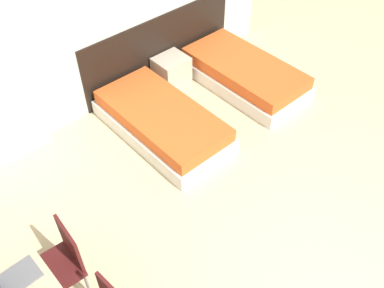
% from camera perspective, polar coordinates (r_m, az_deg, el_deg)
% --- Properties ---
extents(wall_back, '(6.05, 0.05, 2.70)m').
position_cam_1_polar(wall_back, '(5.60, -13.42, 16.06)').
color(wall_back, silver).
rests_on(wall_back, ground_plane).
extents(headboard_panel, '(2.65, 0.03, 1.01)m').
position_cam_1_polar(headboard_panel, '(6.47, -4.24, 12.65)').
color(headboard_panel, black).
rests_on(headboard_panel, ground_plane).
extents(bed_near_window, '(0.97, 1.90, 0.38)m').
position_cam_1_polar(bed_near_window, '(5.66, -4.02, 3.03)').
color(bed_near_window, silver).
rests_on(bed_near_window, ground_plane).
extents(bed_near_door, '(0.97, 1.90, 0.38)m').
position_cam_1_polar(bed_near_door, '(6.51, 6.96, 9.28)').
color(bed_near_door, silver).
rests_on(bed_near_door, ground_plane).
extents(nightstand, '(0.47, 0.41, 0.44)m').
position_cam_1_polar(nightstand, '(6.47, -2.76, 9.72)').
color(nightstand, beige).
rests_on(nightstand, ground_plane).
extents(radiator, '(0.84, 0.12, 0.49)m').
position_cam_1_polar(radiator, '(5.75, -22.54, 0.48)').
color(radiator, silver).
rests_on(radiator, ground_plane).
extents(chair_near_laptop, '(0.46, 0.46, 0.90)m').
position_cam_1_polar(chair_near_laptop, '(4.16, -17.17, -14.82)').
color(chair_near_laptop, '#511919').
rests_on(chair_near_laptop, ground_plane).
extents(laptop, '(0.36, 0.25, 0.36)m').
position_cam_1_polar(laptop, '(3.82, -23.22, -16.12)').
color(laptop, slate).
rests_on(laptop, desk).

